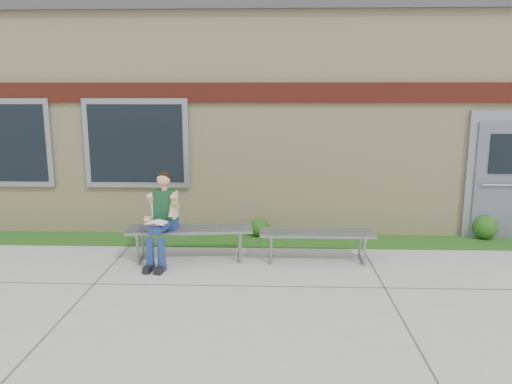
{
  "coord_description": "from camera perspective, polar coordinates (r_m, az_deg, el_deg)",
  "views": [
    {
      "loc": [
        -0.52,
        -5.94,
        2.63
      ],
      "look_at": [
        -0.8,
        1.7,
        1.08
      ],
      "focal_mm": 35.0,
      "sensor_mm": 36.0,
      "label": 1
    }
  ],
  "objects": [
    {
      "name": "ground",
      "position": [
        6.51,
        6.63,
        -12.41
      ],
      "size": [
        80.0,
        80.0,
        0.0
      ],
      "primitive_type": "plane",
      "color": "#9E9E99",
      "rests_on": "ground"
    },
    {
      "name": "grass_strip",
      "position": [
        8.94,
        5.34,
        -5.61
      ],
      "size": [
        16.0,
        0.8,
        0.02
      ],
      "primitive_type": "cube",
      "color": "#1F4F15",
      "rests_on": "ground"
    },
    {
      "name": "school_building",
      "position": [
        11.95,
        4.61,
        8.9
      ],
      "size": [
        16.2,
        6.22,
        4.2
      ],
      "color": "beige",
      "rests_on": "ground"
    },
    {
      "name": "bench_left",
      "position": [
        7.98,
        -7.54,
        -4.88
      ],
      "size": [
        2.01,
        0.72,
        0.51
      ],
      "rotation": [
        0.0,
        0.0,
        0.09
      ],
      "color": "gray",
      "rests_on": "ground"
    },
    {
      "name": "bench_right",
      "position": [
        7.91,
        6.96,
        -5.29
      ],
      "size": [
        1.79,
        0.5,
        0.46
      ],
      "rotation": [
        0.0,
        0.0,
        0.0
      ],
      "color": "gray",
      "rests_on": "ground"
    },
    {
      "name": "girl",
      "position": [
        7.76,
        -10.68,
        -2.67
      ],
      "size": [
        0.5,
        0.86,
        1.43
      ],
      "rotation": [
        0.0,
        0.0,
        -0.16
      ],
      "color": "navy",
      "rests_on": "ground"
    },
    {
      "name": "shrub_mid",
      "position": [
        9.12,
        0.38,
        -4.06
      ],
      "size": [
        0.33,
        0.33,
        0.33
      ],
      "primitive_type": "sphere",
      "color": "#1F4F15",
      "rests_on": "grass_strip"
    },
    {
      "name": "shrub_east",
      "position": [
        9.87,
        24.72,
        -3.63
      ],
      "size": [
        0.43,
        0.43,
        0.43
      ],
      "primitive_type": "sphere",
      "color": "#1F4F15",
      "rests_on": "grass_strip"
    }
  ]
}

